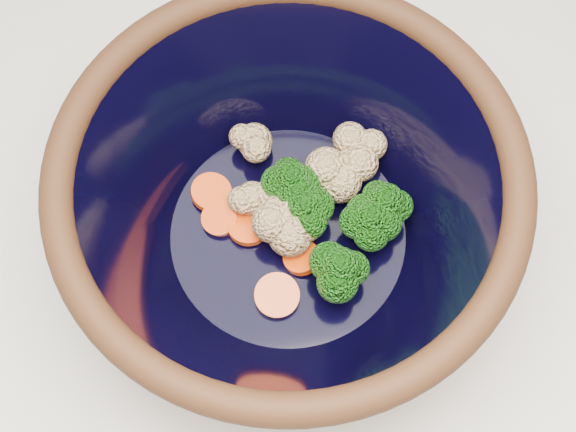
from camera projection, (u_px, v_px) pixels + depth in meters
ground at (230, 399)px, 1.47m from camera, size 3.00×3.00×0.00m
counter at (208, 336)px, 1.05m from camera, size 1.20×1.20×0.90m
mixing_bowl at (288, 208)px, 0.55m from camera, size 0.34×0.34×0.14m
vegetable_pile at (316, 208)px, 0.58m from camera, size 0.16×0.15×0.05m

